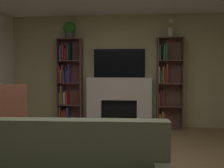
{
  "coord_description": "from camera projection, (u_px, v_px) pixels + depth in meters",
  "views": [
    {
      "loc": [
        0.38,
        -2.74,
        1.33
      ],
      "look_at": [
        0.0,
        1.2,
        1.09
      ],
      "focal_mm": 39.8,
      "sensor_mm": 36.0,
      "label": 1
    }
  ],
  "objects": [
    {
      "name": "wall_back_accent",
      "position": [
        119.0,
        71.0,
        5.78
      ],
      "size": [
        5.2,
        0.06,
        2.57
      ],
      "primitive_type": "cube",
      "color": "tan",
      "rests_on": "ground_plane"
    },
    {
      "name": "fireplace",
      "position": [
        119.0,
        101.0,
        5.69
      ],
      "size": [
        1.58,
        0.49,
        1.14
      ],
      "color": "white",
      "rests_on": "ground_plane"
    },
    {
      "name": "tv",
      "position": [
        119.0,
        63.0,
        5.71
      ],
      "size": [
        1.17,
        0.06,
        0.65
      ],
      "primitive_type": "cube",
      "color": "black",
      "rests_on": "fireplace"
    },
    {
      "name": "bookshelf_left",
      "position": [
        68.0,
        84.0,
        5.77
      ],
      "size": [
        0.56,
        0.28,
        2.02
      ],
      "color": "brown",
      "rests_on": "ground_plane"
    },
    {
      "name": "bookshelf_right",
      "position": [
        167.0,
        84.0,
        5.55
      ],
      "size": [
        0.56,
        0.31,
        2.02
      ],
      "color": "brown",
      "rests_on": "ground_plane"
    },
    {
      "name": "potted_plant",
      "position": [
        69.0,
        29.0,
        5.65
      ],
      "size": [
        0.28,
        0.28,
        0.38
      ],
      "color": "#515058",
      "rests_on": "bookshelf_left"
    },
    {
      "name": "vase_with_flowers",
      "position": [
        171.0,
        31.0,
        5.44
      ],
      "size": [
        0.12,
        0.12,
        0.4
      ],
      "color": "beige",
      "rests_on": "bookshelf_right"
    }
  ]
}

